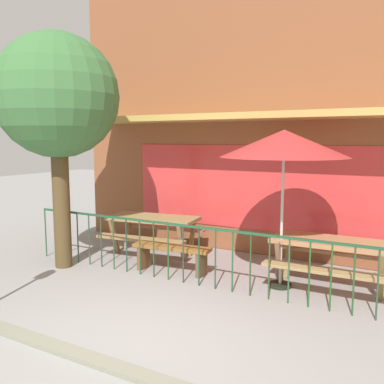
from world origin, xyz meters
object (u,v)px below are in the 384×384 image
object	(u,v)px
patio_umbrella	(284,144)
street_tree	(57,98)
picnic_table_left	(153,225)
picnic_table_right	(331,250)
patio_bench	(172,253)

from	to	relation	value
patio_umbrella	street_tree	world-z (taller)	street_tree
patio_umbrella	picnic_table_left	bearing A→B (deg)	168.70
patio_umbrella	picnic_table_right	bearing A→B (deg)	24.37
picnic_table_right	patio_umbrella	bearing A→B (deg)	-155.63
picnic_table_left	street_tree	bearing A→B (deg)	-123.63
patio_bench	street_tree	xyz separation A→B (m)	(-1.91, -0.68, 2.68)
picnic_table_right	patio_bench	xyz separation A→B (m)	(-2.58, -0.55, -0.26)
patio_umbrella	patio_bench	size ratio (longest dim) A/B	1.73
picnic_table_left	street_tree	size ratio (longest dim) A/B	0.47
patio_bench	street_tree	world-z (taller)	street_tree
picnic_table_left	patio_umbrella	size ratio (longest dim) A/B	0.80
picnic_table_left	patio_umbrella	bearing A→B (deg)	-11.30
street_tree	picnic_table_right	bearing A→B (deg)	15.29
picnic_table_right	patio_umbrella	distance (m)	1.81
patio_bench	picnic_table_right	bearing A→B (deg)	12.06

